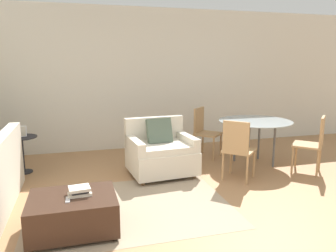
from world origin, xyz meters
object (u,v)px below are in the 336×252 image
side_table (22,147)px  dining_chair_far_left (204,129)px  tv_remote_primary (68,200)px  dining_table (255,125)px  picture_frame (21,131)px  book_stack (79,191)px  dining_chair_near_right (314,141)px  armchair (161,152)px  dining_chair_near_left (238,146)px  ottoman (73,212)px

side_table → dining_chair_far_left: size_ratio=0.64×
tv_remote_primary → dining_table: (2.99, 1.63, 0.29)m
tv_remote_primary → dining_chair_far_left: size_ratio=0.16×
side_table → picture_frame: size_ratio=3.41×
book_stack → dining_chair_near_right: dining_chair_near_right is taller
book_stack → picture_frame: size_ratio=1.44×
armchair → book_stack: size_ratio=4.22×
book_stack → armchair: bearing=50.1°
tv_remote_primary → dining_chair_near_left: size_ratio=0.16×
book_stack → dining_table: bearing=28.0°
dining_table → dining_chair_near_right: dining_chair_near_right is taller
armchair → picture_frame: bearing=162.7°
ottoman → dining_table: size_ratio=0.72×
side_table → dining_chair_near_left: bearing=-21.9°
book_stack → dining_chair_near_left: 2.39m
side_table → picture_frame: 0.25m
side_table → dining_chair_far_left: dining_chair_far_left is taller
dining_chair_near_left → dining_chair_far_left: bearing=90.0°
book_stack → dining_chair_far_left: dining_chair_far_left is taller
book_stack → dining_chair_near_left: dining_chair_near_left is taller
tv_remote_primary → side_table: side_table is taller
tv_remote_primary → dining_chair_near_right: dining_chair_near_right is taller
armchair → dining_chair_near_right: dining_chair_near_right is taller
side_table → armchair: bearing=-17.3°
ottoman → picture_frame: 2.30m
tv_remote_primary → side_table: (-0.72, 2.20, 0.02)m
ottoman → dining_chair_near_left: size_ratio=0.96×
armchair → book_stack: bearing=-129.9°
tv_remote_primary → dining_chair_far_left: 3.27m
book_stack → dining_chair_near_right: bearing=14.0°
armchair → dining_chair_far_left: 1.24m
ottoman → side_table: side_table is taller
ottoman → picture_frame: size_ratio=5.10×
armchair → picture_frame: armchair is taller
dining_table → picture_frame: bearing=171.2°
dining_chair_near_left → armchair: bearing=149.4°
dining_chair_near_left → dining_chair_near_right: (1.31, 0.00, 0.00)m
armchair → dining_chair_far_left: bearing=35.8°
ottoman → book_stack: bearing=9.2°
side_table → dining_chair_near_left: size_ratio=0.64×
book_stack → picture_frame: bearing=111.6°
armchair → dining_chair_near_right: 2.38m
book_stack → dining_chair_far_left: (2.22, 2.18, 0.09)m
armchair → side_table: 2.16m
picture_frame → dining_chair_near_left: size_ratio=0.19×
armchair → dining_chair_far_left: (1.00, 0.72, 0.18)m
book_stack → tv_remote_primary: size_ratio=1.69×
ottoman → picture_frame: picture_frame is taller
dining_table → dining_chair_near_right: bearing=-45.0°
tv_remote_primary → dining_table: size_ratio=0.12×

